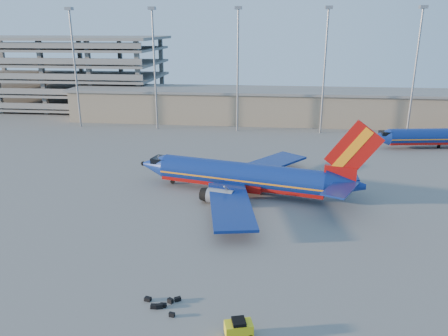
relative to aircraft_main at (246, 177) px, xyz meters
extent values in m
plane|color=slate|center=(0.02, -4.00, -2.68)|extent=(220.00, 220.00, 0.00)
cube|color=gray|center=(10.02, 54.00, 1.32)|extent=(120.00, 15.00, 8.00)
cube|color=slate|center=(10.02, 54.00, 5.52)|extent=(122.00, 16.00, 0.60)
cube|color=slate|center=(-61.98, 70.00, -1.68)|extent=(60.00, 30.00, 0.70)
cube|color=slate|center=(-61.98, 70.00, 2.52)|extent=(60.00, 30.00, 0.70)
cube|color=slate|center=(-61.98, 70.00, 6.72)|extent=(60.00, 30.00, 0.70)
cube|color=slate|center=(-61.98, 70.00, 10.92)|extent=(60.00, 30.00, 0.70)
cube|color=slate|center=(-61.98, 70.00, 15.12)|extent=(60.00, 30.00, 0.70)
cube|color=slate|center=(-61.98, 70.00, 18.32)|extent=(62.00, 32.00, 0.80)
cube|color=slate|center=(-61.98, 83.00, 7.82)|extent=(1.20, 1.20, 21.00)
cylinder|color=gray|center=(-44.98, 42.00, 11.32)|extent=(0.44, 0.44, 28.00)
cube|color=gray|center=(-44.98, 42.00, 25.62)|extent=(1.60, 1.60, 0.70)
cylinder|color=gray|center=(-24.98, 42.00, 11.32)|extent=(0.44, 0.44, 28.00)
cube|color=gray|center=(-24.98, 42.00, 25.62)|extent=(1.60, 1.60, 0.70)
cylinder|color=gray|center=(-4.98, 42.00, 11.32)|extent=(0.44, 0.44, 28.00)
cube|color=gray|center=(-4.98, 42.00, 25.62)|extent=(1.60, 1.60, 0.70)
cylinder|color=gray|center=(15.02, 42.00, 11.32)|extent=(0.44, 0.44, 28.00)
cube|color=gray|center=(15.02, 42.00, 25.62)|extent=(1.60, 1.60, 0.70)
cylinder|color=gray|center=(35.02, 42.00, 11.32)|extent=(0.44, 0.44, 28.00)
cube|color=gray|center=(35.02, 42.00, 25.62)|extent=(1.60, 1.60, 0.70)
cylinder|color=navy|center=(-0.86, 0.21, 0.17)|extent=(25.53, 9.67, 3.90)
cube|color=#9B0F0C|center=(-0.86, 0.21, -0.83)|extent=(25.36, 8.95, 1.37)
cube|color=orange|center=(-0.86, 0.21, -0.09)|extent=(25.54, 9.71, 0.23)
cone|color=navy|center=(-15.33, 3.66, 0.17)|extent=(5.22, 4.82, 3.90)
cube|color=black|center=(-14.00, 3.34, 1.17)|extent=(3.10, 3.26, 0.84)
cone|color=navy|center=(14.12, -3.37, 0.54)|extent=(6.24, 5.07, 3.90)
cube|color=#9B0F0C|center=(13.30, -3.17, 1.96)|extent=(4.44, 1.59, 2.32)
cube|color=#9B0F0C|center=(14.73, -3.52, 5.65)|extent=(7.61, 2.13, 8.42)
cube|color=orange|center=(14.53, -3.47, 5.65)|extent=(5.11, 1.63, 6.60)
cube|color=navy|center=(14.54, 0.22, 1.12)|extent=(3.33, 6.83, 0.23)
cube|color=navy|center=(12.87, -6.76, 1.12)|extent=(5.76, 7.46, 0.23)
cube|color=navy|center=(2.83, 8.87, -0.78)|extent=(14.12, 16.19, 0.37)
cube|color=navy|center=(-1.48, -9.19, -0.78)|extent=(8.19, 17.04, 0.37)
cube|color=#9B0F0C|center=(-0.35, 0.08, -1.25)|extent=(7.11, 5.47, 1.05)
cylinder|color=gray|center=(-0.82, 5.84, -1.47)|extent=(4.21, 3.04, 2.22)
cylinder|color=gray|center=(-3.37, -4.84, -1.47)|extent=(4.21, 3.04, 2.22)
cylinder|color=gray|center=(-12.15, 2.90, -2.10)|extent=(0.31, 0.31, 1.16)
cylinder|color=black|center=(-12.15, 2.90, -2.34)|extent=(0.72, 0.41, 0.68)
cylinder|color=black|center=(1.31, 2.51, -2.24)|extent=(1.00, 0.77, 0.89)
cylinder|color=black|center=(0.04, -2.83, -2.24)|extent=(1.00, 0.77, 0.89)
cylinder|color=navy|center=(38.47, 30.80, -0.21)|extent=(22.20, 6.86, 3.38)
cube|color=#9B0F0C|center=(38.47, 30.80, -1.08)|extent=(22.10, 6.23, 1.19)
cube|color=orange|center=(38.47, 30.80, -0.44)|extent=(22.21, 6.90, 0.20)
cone|color=navy|center=(25.75, 28.73, -0.21)|extent=(4.33, 3.96, 3.38)
cube|color=black|center=(26.92, 28.92, 0.66)|extent=(2.55, 2.70, 0.73)
cylinder|color=black|center=(38.47, 30.80, -2.27)|extent=(0.73, 0.73, 0.82)
cube|color=yellow|center=(1.53, -32.50, -1.87)|extent=(2.52, 1.85, 1.07)
cube|color=black|center=(1.53, -32.50, -1.23)|extent=(1.35, 1.43, 0.38)
cylinder|color=black|center=(0.54, -32.17, -2.40)|extent=(0.59, 0.34, 0.56)
cylinder|color=black|center=(2.19, -31.71, -2.40)|extent=(0.59, 0.34, 0.56)
cube|color=black|center=(-5.88, -29.52, -2.46)|extent=(0.68, 0.51, 0.44)
cube|color=black|center=(-4.51, -30.56, -2.48)|extent=(0.56, 0.37, 0.41)
cube|color=black|center=(-5.61, -29.29, -2.49)|extent=(0.58, 0.35, 0.38)
cube|color=black|center=(-6.40, -29.58, -2.48)|extent=(0.61, 0.40, 0.40)
cube|color=black|center=(-4.50, -28.23, -2.48)|extent=(0.67, 0.57, 0.39)
cube|color=black|center=(-5.11, -28.60, -2.46)|extent=(0.62, 0.56, 0.44)
cube|color=black|center=(-7.27, -28.51, -2.50)|extent=(0.68, 0.53, 0.35)
camera|label=1|loc=(3.73, -62.23, 21.59)|focal=35.00mm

